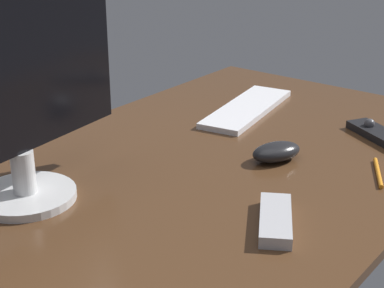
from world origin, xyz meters
TOP-DOWN VIEW (x-y plane):
  - desk at (0.00, 0.00)cm, footprint 140.00×84.00cm
  - monitor at (-32.95, 17.98)cm, footprint 49.56×18.80cm
  - keyboard at (34.98, 12.93)cm, footprint 37.58×16.90cm
  - computer_mouse at (11.61, -9.67)cm, footprint 13.14×10.58cm
  - media_remote at (37.92, -21.48)cm, footprint 13.61×17.68cm
  - tv_remote at (-12.89, -24.02)cm, footprint 16.81×12.96cm
  - pen at (18.05, -29.89)cm, footprint 12.54×7.04cm

SIDE VIEW (x-z plane):
  - desk at x=0.00cm, z-range 0.00..2.00cm
  - pen at x=18.05cm, z-range 2.00..2.88cm
  - keyboard at x=34.98cm, z-range 2.00..3.45cm
  - media_remote at x=37.92cm, z-range 1.25..4.78cm
  - tv_remote at x=-12.89cm, z-range 2.00..4.21cm
  - computer_mouse at x=11.61cm, z-range 2.00..5.96cm
  - monitor at x=-32.95cm, z-range 2.57..41.22cm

